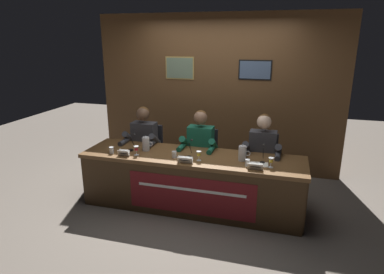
% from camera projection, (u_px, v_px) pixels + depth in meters
% --- Properties ---
extents(ground_plane, '(12.00, 12.00, 0.00)m').
position_uv_depth(ground_plane, '(192.00, 205.00, 4.55)').
color(ground_plane, '#70665B').
extents(wall_back_panelled, '(4.12, 0.14, 2.60)m').
position_uv_depth(wall_back_panelled, '(217.00, 94.00, 5.56)').
color(wall_back_panelled, brown).
rests_on(wall_back_panelled, ground_plane).
extents(conference_table, '(2.92, 0.77, 0.73)m').
position_uv_depth(conference_table, '(190.00, 175.00, 4.31)').
color(conference_table, brown).
rests_on(conference_table, ground_plane).
extents(chair_left, '(0.44, 0.45, 0.92)m').
position_uv_depth(chair_left, '(148.00, 155.00, 5.17)').
color(chair_left, black).
rests_on(chair_left, ground_plane).
extents(panelist_left, '(0.51, 0.48, 1.24)m').
position_uv_depth(panelist_left, '(142.00, 142.00, 4.91)').
color(panelist_left, black).
rests_on(panelist_left, ground_plane).
extents(nameplate_left, '(0.15, 0.06, 0.08)m').
position_uv_depth(nameplate_left, '(124.00, 153.00, 4.31)').
color(nameplate_left, white).
rests_on(nameplate_left, conference_table).
extents(juice_glass_left, '(0.06, 0.06, 0.12)m').
position_uv_depth(juice_glass_left, '(136.00, 149.00, 4.32)').
color(juice_glass_left, white).
rests_on(juice_glass_left, conference_table).
extents(water_cup_left, '(0.06, 0.06, 0.08)m').
position_uv_depth(water_cup_left, '(111.00, 150.00, 4.41)').
color(water_cup_left, silver).
rests_on(water_cup_left, conference_table).
extents(microphone_left, '(0.06, 0.17, 0.22)m').
position_uv_depth(microphone_left, '(132.00, 145.00, 4.52)').
color(microphone_left, black).
rests_on(microphone_left, conference_table).
extents(chair_center, '(0.44, 0.45, 0.92)m').
position_uv_depth(chair_center, '(202.00, 161.00, 4.94)').
color(chair_center, black).
rests_on(chair_center, ground_plane).
extents(panelist_center, '(0.51, 0.48, 1.24)m').
position_uv_depth(panelist_center, '(199.00, 147.00, 4.68)').
color(panelist_center, black).
rests_on(panelist_center, ground_plane).
extents(nameplate_center, '(0.19, 0.06, 0.08)m').
position_uv_depth(nameplate_center, '(185.00, 160.00, 4.06)').
color(nameplate_center, white).
rests_on(nameplate_center, conference_table).
extents(juice_glass_center, '(0.06, 0.06, 0.12)m').
position_uv_depth(juice_glass_center, '(199.00, 154.00, 4.13)').
color(juice_glass_center, white).
rests_on(juice_glass_center, conference_table).
extents(water_cup_center, '(0.06, 0.06, 0.08)m').
position_uv_depth(water_cup_center, '(174.00, 155.00, 4.24)').
color(water_cup_center, silver).
rests_on(water_cup_center, conference_table).
extents(microphone_center, '(0.06, 0.17, 0.22)m').
position_uv_depth(microphone_center, '(190.00, 151.00, 4.27)').
color(microphone_center, black).
rests_on(microphone_center, conference_table).
extents(chair_right, '(0.44, 0.45, 0.92)m').
position_uv_depth(chair_right, '(262.00, 167.00, 4.72)').
color(chair_right, black).
rests_on(chair_right, ground_plane).
extents(panelist_right, '(0.51, 0.48, 1.24)m').
position_uv_depth(panelist_right, '(262.00, 153.00, 4.45)').
color(panelist_right, black).
rests_on(panelist_right, ground_plane).
extents(nameplate_right, '(0.18, 0.06, 0.08)m').
position_uv_depth(nameplate_right, '(255.00, 166.00, 3.86)').
color(nameplate_right, white).
rests_on(nameplate_right, conference_table).
extents(juice_glass_right, '(0.06, 0.06, 0.12)m').
position_uv_depth(juice_glass_right, '(271.00, 161.00, 3.91)').
color(juice_glass_right, white).
rests_on(juice_glass_right, conference_table).
extents(water_cup_right, '(0.06, 0.06, 0.08)m').
position_uv_depth(water_cup_right, '(248.00, 163.00, 3.96)').
color(water_cup_right, silver).
rests_on(water_cup_right, conference_table).
extents(microphone_right, '(0.06, 0.17, 0.22)m').
position_uv_depth(microphone_right, '(263.00, 157.00, 4.08)').
color(microphone_right, black).
rests_on(microphone_right, conference_table).
extents(water_pitcher_left_side, '(0.15, 0.10, 0.21)m').
position_uv_depth(water_pitcher_left_side, '(146.00, 144.00, 4.49)').
color(water_pitcher_left_side, silver).
rests_on(water_pitcher_left_side, conference_table).
extents(water_pitcher_right_side, '(0.15, 0.10, 0.21)m').
position_uv_depth(water_pitcher_right_side, '(242.00, 153.00, 4.13)').
color(water_pitcher_right_side, silver).
rests_on(water_pitcher_right_side, conference_table).
extents(document_stack_right, '(0.22, 0.17, 0.01)m').
position_uv_depth(document_stack_right, '(259.00, 164.00, 4.01)').
color(document_stack_right, white).
rests_on(document_stack_right, conference_table).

